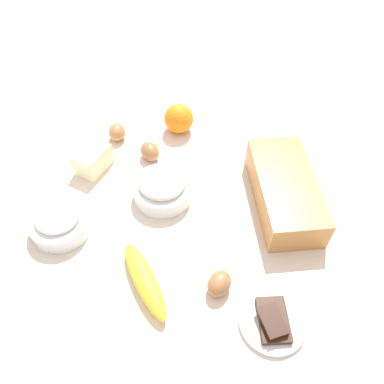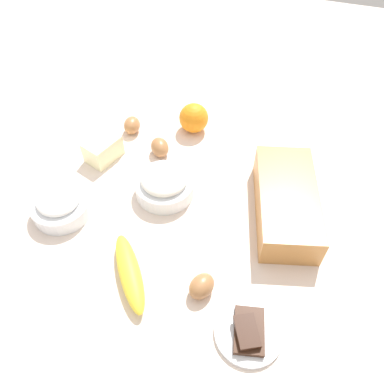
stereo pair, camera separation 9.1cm
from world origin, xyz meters
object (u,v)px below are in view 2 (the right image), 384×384
Objects in this scene: flour_bowl at (165,184)px; butter_block at (103,149)px; egg_near_butter at (160,147)px; chocolate_plate at (248,332)px; loaf_pan at (286,202)px; sugar_bowl at (60,204)px; banana at (130,272)px; orange_fruit at (194,118)px; egg_beside_bowl at (132,125)px; egg_loose at (202,286)px.

flour_bowl is 1.59× the size of butter_block.
butter_block is 1.48× the size of egg_near_butter.
loaf_pan is at bearing 176.66° from chocolate_plate.
butter_block is 0.15m from egg_near_butter.
flour_bowl is 1.05× the size of sugar_bowl.
flour_bowl is 0.21m from butter_block.
chocolate_plate is (0.04, 0.26, -0.01)m from banana.
orange_fruit reaches higher than chocolate_plate.
butter_block is at bearing -108.82° from loaf_pan.
banana is 0.48m from orange_fruit.
egg_beside_bowl is at bearing -136.98° from chocolate_plate.
egg_beside_bowl is 0.52m from egg_loose.
egg_loose is (0.41, 0.33, 0.00)m from egg_beside_bowl.
egg_beside_bowl is at bearing -138.16° from flour_bowl.
flour_bowl is 2.43× the size of egg_loose.
egg_loose is (-0.01, 0.15, 0.00)m from banana.
butter_block is at bearing -145.90° from banana.
butter_block is at bearing -108.78° from flour_bowl.
orange_fruit is (-0.38, 0.21, 0.01)m from sugar_bowl.
banana is 3.24× the size of egg_loose.
egg_near_butter is 0.41m from egg_loose.
egg_loose is (0.25, -0.13, -0.02)m from loaf_pan.
sugar_bowl is 2.24× the size of egg_near_butter.
orange_fruit is at bearing -141.15° from loaf_pan.
orange_fruit is 0.13m from egg_near_butter.
flour_bowl is 0.14m from egg_near_butter.
sugar_bowl reaches higher than egg_beside_bowl.
butter_block is 0.69× the size of chocolate_plate.
butter_block is (-0.07, -0.20, -0.00)m from flour_bowl.
orange_fruit reaches higher than banana.
chocolate_plate is at bearing 39.04° from egg_near_butter.
egg_beside_bowl is at bearing -119.64° from egg_near_butter.
sugar_bowl reaches higher than butter_block.
chocolate_plate is (0.47, 0.43, -0.01)m from egg_beside_bowl.
egg_near_butter is at bearing -154.40° from flour_bowl.
butter_block is (-0.20, 0.01, -0.00)m from sugar_bowl.
loaf_pan is at bearing 70.63° from egg_beside_bowl.
flour_bowl is at bearing -177.51° from banana.
banana is 0.15m from egg_loose.
flour_bowl is 1.10× the size of chocolate_plate.
chocolate_plate is (0.28, 0.27, -0.02)m from flour_bowl.
loaf_pan is at bearing 133.67° from banana.
butter_block reaches higher than banana.
loaf_pan is 0.36m from egg_near_butter.
loaf_pan is 0.36m from orange_fruit.
loaf_pan is 0.48m from butter_block.
butter_block is at bearing 176.13° from sugar_bowl.
banana is 2.33× the size of orange_fruit.
banana is at bearing 10.94° from egg_near_butter.
loaf_pan is 0.48m from egg_beside_bowl.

